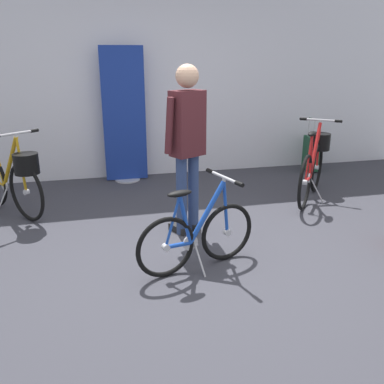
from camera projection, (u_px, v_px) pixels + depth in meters
The scene contains 8 objects.
ground_plane at pixel (202, 256), 3.84m from camera, with size 8.17×8.17×0.00m, color #38383F.
back_wall at pixel (153, 78), 6.04m from camera, with size 8.17×0.10×2.88m, color silver.
floor_banner_stand at pixel (125, 122), 5.86m from camera, with size 0.60×0.36×1.89m.
folding_bike_foreground at pixel (198, 235), 3.54m from camera, with size 1.11×0.52×0.81m.
display_bike_left at pixel (314, 163), 5.30m from camera, with size 0.94×1.13×0.99m.
display_bike_right at pixel (12, 177), 4.68m from camera, with size 0.92×1.16×1.00m.
visitor_near_wall at pixel (187, 140), 4.07m from camera, with size 0.47×0.37×1.69m.
rolling_suitcase at pixel (312, 153), 6.57m from camera, with size 0.23×0.38×0.83m.
Camera 1 is at (-0.88, -3.34, 1.78)m, focal length 38.81 mm.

